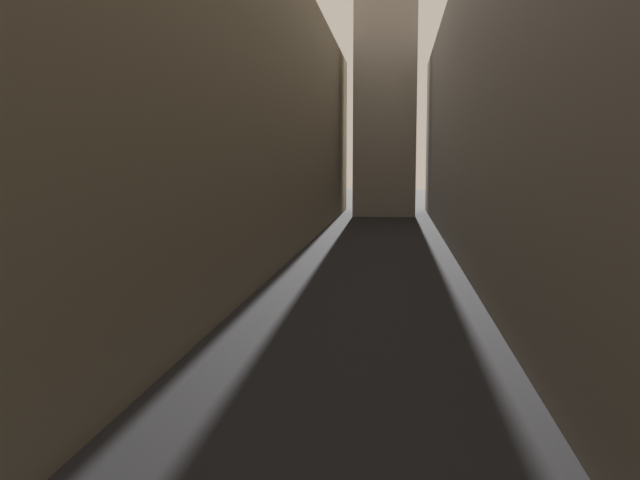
% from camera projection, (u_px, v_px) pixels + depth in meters
% --- Properties ---
extents(ground_plane, '(264.00, 264.00, 0.00)m').
position_uv_depth(ground_plane, '(370.00, 271.00, 41.26)').
color(ground_plane, '#232326').
extents(building_block_left, '(14.87, 108.00, 20.18)m').
position_uv_depth(building_block_left, '(168.00, 105.00, 43.54)').
color(building_block_left, gray).
rests_on(building_block_left, ground).
extents(building_block_right, '(13.52, 108.00, 19.77)m').
position_uv_depth(building_block_right, '(580.00, 104.00, 40.80)').
color(building_block_right, '#756B5B').
rests_on(building_block_right, ground).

